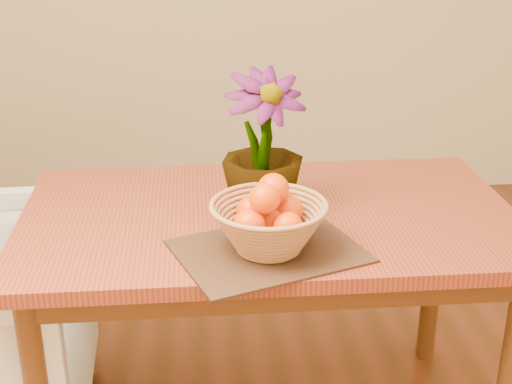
{
  "coord_description": "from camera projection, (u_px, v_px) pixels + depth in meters",
  "views": [
    {
      "loc": [
        -0.2,
        -1.53,
        1.57
      ],
      "look_at": [
        -0.06,
        0.09,
        0.9
      ],
      "focal_mm": 50.0,
      "sensor_mm": 36.0,
      "label": 1
    }
  ],
  "objects": [
    {
      "name": "table",
      "position": [
        269.0,
        240.0,
        2.05
      ],
      "size": [
        1.4,
        0.8,
        0.75
      ],
      "color": "maroon",
      "rests_on": "floor"
    },
    {
      "name": "placemat",
      "position": [
        269.0,
        251.0,
        1.79
      ],
      "size": [
        0.53,
        0.46,
        0.01
      ],
      "primitive_type": "cube",
      "rotation": [
        0.0,
        0.0,
        0.35
      ],
      "color": "#3D2316",
      "rests_on": "table"
    },
    {
      "name": "wicker_basket",
      "position": [
        269.0,
        228.0,
        1.76
      ],
      "size": [
        0.29,
        0.29,
        0.12
      ],
      "color": "#AB7047",
      "rests_on": "placemat"
    },
    {
      "name": "orange_pile",
      "position": [
        269.0,
        210.0,
        1.75
      ],
      "size": [
        0.18,
        0.17,
        0.14
      ],
      "rotation": [
        0.0,
        0.0,
        0.07
      ],
      "color": "#E53403",
      "rests_on": "wicker_basket"
    },
    {
      "name": "potted_plant",
      "position": [
        263.0,
        146.0,
        1.93
      ],
      "size": [
        0.28,
        0.28,
        0.41
      ],
      "primitive_type": "imported",
      "rotation": [
        0.0,
        0.0,
        0.25
      ],
      "color": "#184614",
      "rests_on": "table"
    }
  ]
}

